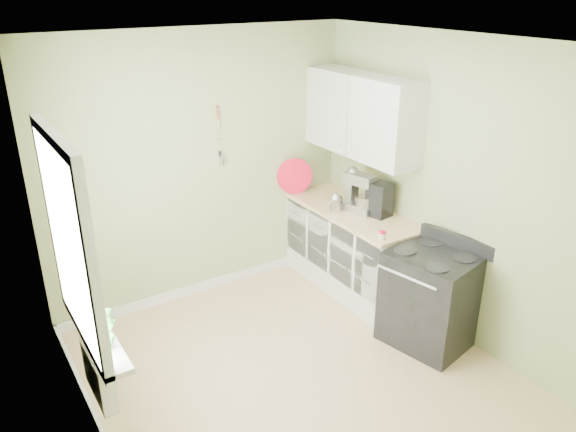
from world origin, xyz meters
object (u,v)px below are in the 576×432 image
stove (430,298)px  stand_mixer (359,193)px  kettle (335,203)px  coffee_maker (379,200)px

stove → stand_mixer: 1.27m
stove → stand_mixer: bearing=87.7°
stove → kettle: kettle is taller
stand_mixer → kettle: (-0.23, 0.09, -0.08)m
coffee_maker → stove: bearing=-98.3°
stove → kettle: 1.33m
kettle → coffee_maker: (0.32, -0.30, 0.06)m
stove → coffee_maker: 1.09m
kettle → stand_mixer: bearing=-21.3°
stove → kettle: bearing=99.0°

